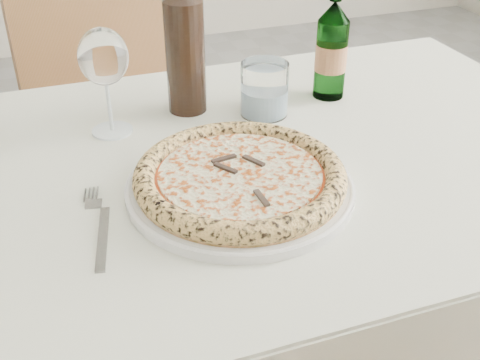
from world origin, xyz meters
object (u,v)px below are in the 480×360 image
Objects in this scene: wine_glass at (103,59)px; beer_bottle at (331,50)px; pizza at (240,176)px; tumbler at (264,93)px; chair_far at (114,104)px; wine_bottle at (185,46)px; plate at (240,186)px; dining_table at (220,208)px.

beer_bottle reaches higher than wine_glass.
tumbler is (0.13, 0.23, 0.02)m from pizza.
chair_far is 3.18× the size of wine_bottle.
wine_bottle is (-0.28, 0.03, 0.03)m from beer_bottle.
beer_bottle is at bearing -59.74° from chair_far.
chair_far reaches higher than tumbler.
wine_bottle reaches higher than chair_far.
wine_glass is at bearing 175.43° from tumbler.
beer_bottle is at bearing 43.62° from pizza.
wine_bottle is at bearing 89.36° from plate.
plate is 0.32m from wine_bottle.
beer_bottle is at bearing 12.46° from tumbler.
chair_far is 2.96× the size of pizza.
beer_bottle reaches higher than pizza.
tumbler is 0.34× the size of wine_bottle.
pizza is at bearing -90.64° from wine_bottle.
wine_glass is 0.64× the size of wine_bottle.
tumbler is (0.13, 0.13, 0.14)m from dining_table.
dining_table is 1.46× the size of chair_far.
wine_glass is (-0.15, 0.26, 0.11)m from pizza.
chair_far is at bearing 94.99° from dining_table.
tumbler is at bearing -4.57° from wine_glass.
beer_bottle is (0.28, 0.27, 0.07)m from pizza.
wine_glass is at bearing 119.73° from plate.
pizza is at bearing -60.27° from wine_glass.
tumbler reaches higher than pizza.
wine_bottle is at bearing 173.22° from beer_bottle.
dining_table is 4.33× the size of pizza.
dining_table is 0.14m from plate.
beer_bottle reaches higher than plate.
wine_bottle reaches higher than plate.
wine_glass reaches higher than tumbler.
chair_far is at bearing 97.09° from wine_bottle.
beer_bottle is at bearing -6.78° from wine_bottle.
tumbler is at bearing -167.54° from beer_bottle.
tumbler is at bearing 45.65° from dining_table.
pizza reaches higher than dining_table.
wine_bottle is at bearing 16.24° from wine_glass.
dining_table is 13.86× the size of tumbler.
wine_glass is 0.16m from wine_bottle.
beer_bottle is (0.43, 0.01, -0.04)m from wine_glass.
pizza reaches higher than plate.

